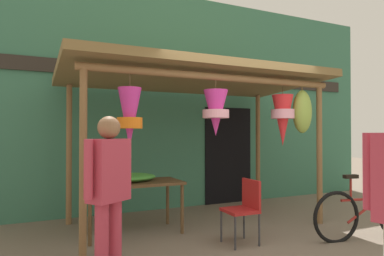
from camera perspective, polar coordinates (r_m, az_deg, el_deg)
ground_plane at (r=4.92m, az=9.61°, el=-18.15°), size 30.00×30.00×0.00m
shop_facade at (r=6.95m, az=-2.31°, el=4.43°), size 9.55×0.29×4.21m
market_stall_canopy at (r=5.49m, az=1.84°, el=6.51°), size 4.20×2.18×2.49m
display_table at (r=5.15m, az=-9.76°, el=-9.66°), size 1.41×0.69×0.75m
flower_heap_on_table at (r=5.18m, az=-10.01°, el=-8.05°), size 0.76×0.53×0.12m
folding_chair at (r=4.73m, az=8.74°, el=-12.55°), size 0.41×0.41×0.84m
parked_bicycle at (r=5.47m, az=27.18°, el=-12.52°), size 1.73×0.47×0.92m
vendor_in_orange at (r=3.46m, az=-13.65°, el=-9.19°), size 0.51×0.41×1.63m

